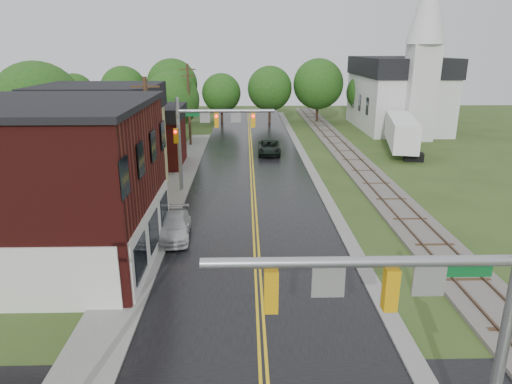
{
  "coord_description": "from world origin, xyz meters",
  "views": [
    {
      "loc": [
        -0.58,
        -7.17,
        10.8
      ],
      "look_at": [
        -0.04,
        15.59,
        3.5
      ],
      "focal_mm": 32.0,
      "sensor_mm": 36.0,
      "label": 1
    }
  ],
  "objects_px": {
    "traffic_signal_near": "(420,309)",
    "suv_dark": "(269,148)",
    "traffic_signal_far": "(207,127)",
    "tree_left_c": "(115,111)",
    "semi_trailer": "(401,131)",
    "brick_building": "(9,185)",
    "tree_left_e": "(173,101)",
    "pickup_white": "(174,227)",
    "church": "(401,86)",
    "utility_pole_b": "(149,145)",
    "tree_left_b": "(40,109)",
    "utility_pole_c": "(189,104)"
  },
  "relations": [
    {
      "from": "pickup_white",
      "to": "semi_trailer",
      "type": "distance_m",
      "value": 30.63
    },
    {
      "from": "traffic_signal_far",
      "to": "tree_left_c",
      "type": "xyz_separation_m",
      "value": [
        -10.38,
        12.9,
        -0.46
      ]
    },
    {
      "from": "utility_pole_b",
      "to": "semi_trailer",
      "type": "xyz_separation_m",
      "value": [
        22.76,
        18.37,
        -2.54
      ]
    },
    {
      "from": "church",
      "to": "traffic_signal_far",
      "type": "xyz_separation_m",
      "value": [
        -23.47,
        -26.74,
        -0.86
      ]
    },
    {
      "from": "tree_left_b",
      "to": "pickup_white",
      "type": "distance_m",
      "value": 19.79
    },
    {
      "from": "church",
      "to": "suv_dark",
      "type": "bearing_deg",
      "value": -141.9
    },
    {
      "from": "brick_building",
      "to": "utility_pole_b",
      "type": "relative_size",
      "value": 1.59
    },
    {
      "from": "church",
      "to": "tree_left_e",
      "type": "bearing_deg",
      "value": -164.8
    },
    {
      "from": "suv_dark",
      "to": "pickup_white",
      "type": "height_order",
      "value": "suv_dark"
    },
    {
      "from": "traffic_signal_near",
      "to": "utility_pole_c",
      "type": "height_order",
      "value": "utility_pole_c"
    },
    {
      "from": "brick_building",
      "to": "pickup_white",
      "type": "xyz_separation_m",
      "value": [
        7.68,
        2.9,
        -3.49
      ]
    },
    {
      "from": "pickup_white",
      "to": "semi_trailer",
      "type": "height_order",
      "value": "semi_trailer"
    },
    {
      "from": "traffic_signal_far",
      "to": "tree_left_c",
      "type": "relative_size",
      "value": 0.96
    },
    {
      "from": "semi_trailer",
      "to": "brick_building",
      "type": "bearing_deg",
      "value": -138.27
    },
    {
      "from": "brick_building",
      "to": "traffic_signal_near",
      "type": "bearing_deg",
      "value": -39.17
    },
    {
      "from": "tree_left_b",
      "to": "traffic_signal_far",
      "type": "bearing_deg",
      "value": -18.81
    },
    {
      "from": "utility_pole_c",
      "to": "tree_left_e",
      "type": "bearing_deg",
      "value": 137.16
    },
    {
      "from": "traffic_signal_near",
      "to": "semi_trailer",
      "type": "distance_m",
      "value": 40.45
    },
    {
      "from": "tree_left_c",
      "to": "church",
      "type": "bearing_deg",
      "value": 22.24
    },
    {
      "from": "brick_building",
      "to": "semi_trailer",
      "type": "relative_size",
      "value": 1.23
    },
    {
      "from": "traffic_signal_near",
      "to": "utility_pole_b",
      "type": "height_order",
      "value": "utility_pole_b"
    },
    {
      "from": "traffic_signal_far",
      "to": "tree_left_e",
      "type": "height_order",
      "value": "tree_left_e"
    },
    {
      "from": "brick_building",
      "to": "suv_dark",
      "type": "xyz_separation_m",
      "value": [
        14.39,
        24.55,
        -3.46
      ]
    },
    {
      "from": "utility_pole_b",
      "to": "suv_dark",
      "type": "bearing_deg",
      "value": 63.61
    },
    {
      "from": "brick_building",
      "to": "tree_left_c",
      "type": "xyz_separation_m",
      "value": [
        -1.36,
        24.9,
        0.36
      ]
    },
    {
      "from": "utility_pole_b",
      "to": "pickup_white",
      "type": "height_order",
      "value": "utility_pole_b"
    },
    {
      "from": "brick_building",
      "to": "suv_dark",
      "type": "relative_size",
      "value": 2.88
    },
    {
      "from": "tree_left_e",
      "to": "traffic_signal_near",
      "type": "bearing_deg",
      "value": -74.32
    },
    {
      "from": "utility_pole_b",
      "to": "suv_dark",
      "type": "height_order",
      "value": "utility_pole_b"
    },
    {
      "from": "utility_pole_c",
      "to": "pickup_white",
      "type": "bearing_deg",
      "value": -85.62
    },
    {
      "from": "church",
      "to": "pickup_white",
      "type": "xyz_separation_m",
      "value": [
        -24.8,
        -35.83,
        -5.18
      ]
    },
    {
      "from": "church",
      "to": "tree_left_e",
      "type": "relative_size",
      "value": 2.45
    },
    {
      "from": "traffic_signal_far",
      "to": "pickup_white",
      "type": "distance_m",
      "value": 10.16
    },
    {
      "from": "semi_trailer",
      "to": "tree_left_e",
      "type": "bearing_deg",
      "value": 167.44
    },
    {
      "from": "semi_trailer",
      "to": "traffic_signal_near",
      "type": "bearing_deg",
      "value": -108.03
    },
    {
      "from": "tree_left_c",
      "to": "pickup_white",
      "type": "relative_size",
      "value": 1.69
    },
    {
      "from": "church",
      "to": "traffic_signal_near",
      "type": "xyz_separation_m",
      "value": [
        -16.53,
        -51.74,
        -0.87
      ]
    },
    {
      "from": "tree_left_b",
      "to": "semi_trailer",
      "type": "bearing_deg",
      "value": 14.06
    },
    {
      "from": "brick_building",
      "to": "church",
      "type": "distance_m",
      "value": 50.58
    },
    {
      "from": "traffic_signal_far",
      "to": "traffic_signal_near",
      "type": "bearing_deg",
      "value": -74.48
    },
    {
      "from": "traffic_signal_near",
      "to": "utility_pole_c",
      "type": "xyz_separation_m",
      "value": [
        -10.27,
        42.0,
        -0.25
      ]
    },
    {
      "from": "church",
      "to": "pickup_white",
      "type": "bearing_deg",
      "value": -124.69
    },
    {
      "from": "semi_trailer",
      "to": "tree_left_b",
      "type": "bearing_deg",
      "value": -165.94
    },
    {
      "from": "semi_trailer",
      "to": "traffic_signal_far",
      "type": "bearing_deg",
      "value": -145.47
    },
    {
      "from": "tree_left_c",
      "to": "suv_dark",
      "type": "bearing_deg",
      "value": -1.26
    },
    {
      "from": "semi_trailer",
      "to": "church",
      "type": "bearing_deg",
      "value": 73.2
    },
    {
      "from": "tree_left_e",
      "to": "traffic_signal_far",
      "type": "bearing_deg",
      "value": -74.11
    },
    {
      "from": "suv_dark",
      "to": "tree_left_c",
      "type": "bearing_deg",
      "value": -179.42
    },
    {
      "from": "utility_pole_c",
      "to": "church",
      "type": "bearing_deg",
      "value": 19.97
    },
    {
      "from": "traffic_signal_near",
      "to": "suv_dark",
      "type": "height_order",
      "value": "traffic_signal_near"
    }
  ]
}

